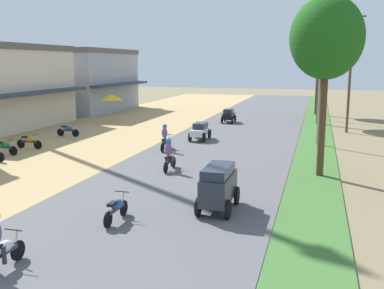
% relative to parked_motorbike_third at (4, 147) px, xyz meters
% --- Properties ---
extents(shophouse_far, '(9.80, 12.53, 6.90)m').
position_rel_parked_motorbike_third_xyz_m(shophouse_far, '(-8.08, 23.66, 2.90)').
color(shophouse_far, '#999EA8').
rests_on(shophouse_far, ground).
extents(parked_motorbike_third, '(1.80, 0.54, 0.94)m').
position_rel_parked_motorbike_third_xyz_m(parked_motorbike_third, '(0.00, 0.00, 0.00)').
color(parked_motorbike_third, black).
rests_on(parked_motorbike_third, dirt_shoulder).
extents(parked_motorbike_fourth, '(1.80, 0.54, 0.94)m').
position_rel_parked_motorbike_third_xyz_m(parked_motorbike_fourth, '(0.22, 2.08, 0.00)').
color(parked_motorbike_fourth, black).
rests_on(parked_motorbike_fourth, dirt_shoulder).
extents(parked_motorbike_fifth, '(1.80, 0.54, 0.94)m').
position_rel_parked_motorbike_third_xyz_m(parked_motorbike_fifth, '(0.04, 6.96, 0.00)').
color(parked_motorbike_fifth, black).
rests_on(parked_motorbike_fifth, dirt_shoulder).
extents(vendor_umbrella, '(2.20, 2.20, 2.52)m').
position_rel_parked_motorbike_third_xyz_m(vendor_umbrella, '(-0.57, 15.49, 1.75)').
color(vendor_umbrella, '#99999E').
rests_on(vendor_umbrella, dirt_shoulder).
extents(median_tree_nearest, '(3.37, 3.37, 8.40)m').
position_rel_parked_motorbike_third_xyz_m(median_tree_nearest, '(17.86, 0.04, 5.94)').
color(median_tree_nearest, '#4C351E').
rests_on(median_tree_nearest, median_strip).
extents(median_tree_second, '(4.75, 4.75, 10.40)m').
position_rel_parked_motorbike_third_xyz_m(median_tree_second, '(17.67, 19.26, 7.13)').
color(median_tree_second, '#4C351E').
rests_on(median_tree_second, median_strip).
extents(median_tree_third, '(3.21, 3.21, 8.75)m').
position_rel_parked_motorbike_third_xyz_m(median_tree_third, '(17.47, 26.88, 6.14)').
color(median_tree_third, '#4C351E').
rests_on(median_tree_third, median_strip).
extents(streetlamp_near, '(3.16, 0.20, 8.41)m').
position_rel_parked_motorbike_third_xyz_m(streetlamp_near, '(17.69, 8.50, 4.32)').
color(streetlamp_near, gray).
rests_on(streetlamp_near, median_strip).
extents(streetlamp_mid, '(3.16, 0.20, 7.39)m').
position_rel_parked_motorbike_third_xyz_m(streetlamp_mid, '(17.69, 22.85, 3.79)').
color(streetlamp_mid, gray).
rests_on(streetlamp_mid, median_strip).
extents(utility_pole_near, '(1.80, 0.20, 9.34)m').
position_rel_parked_motorbike_third_xyz_m(utility_pole_near, '(19.89, 14.95, 4.31)').
color(utility_pole_near, brown).
rests_on(utility_pole_near, ground).
extents(car_van_charcoal, '(1.19, 2.41, 1.67)m').
position_rel_parked_motorbike_third_xyz_m(car_van_charcoal, '(14.28, -6.41, 0.47)').
color(car_van_charcoal, '#282D33').
rests_on(car_van_charcoal, road_strip).
extents(car_sedan_white, '(1.10, 2.26, 1.19)m').
position_rel_parked_motorbike_third_xyz_m(car_sedan_white, '(9.77, 8.10, 0.19)').
color(car_sedan_white, silver).
rests_on(car_sedan_white, road_strip).
extents(car_hatchback_black, '(1.04, 2.00, 1.23)m').
position_rel_parked_motorbike_third_xyz_m(car_hatchback_black, '(9.91, 17.68, 0.19)').
color(car_hatchback_black, black).
rests_on(car_hatchback_black, road_strip).
extents(motorbike_ahead_second, '(0.54, 1.80, 0.94)m').
position_rel_parked_motorbike_third_xyz_m(motorbike_ahead_second, '(11.20, -8.52, 0.02)').
color(motorbike_ahead_second, black).
rests_on(motorbike_ahead_second, road_strip).
extents(motorbike_ahead_third, '(0.54, 1.80, 1.66)m').
position_rel_parked_motorbike_third_xyz_m(motorbike_ahead_third, '(10.60, -1.10, 0.30)').
color(motorbike_ahead_third, black).
rests_on(motorbike_ahead_third, road_strip).
extents(motorbike_ahead_fourth, '(0.54, 1.80, 1.66)m').
position_rel_parked_motorbike_third_xyz_m(motorbike_ahead_fourth, '(8.70, 3.77, 0.30)').
color(motorbike_ahead_fourth, black).
rests_on(motorbike_ahead_fourth, road_strip).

